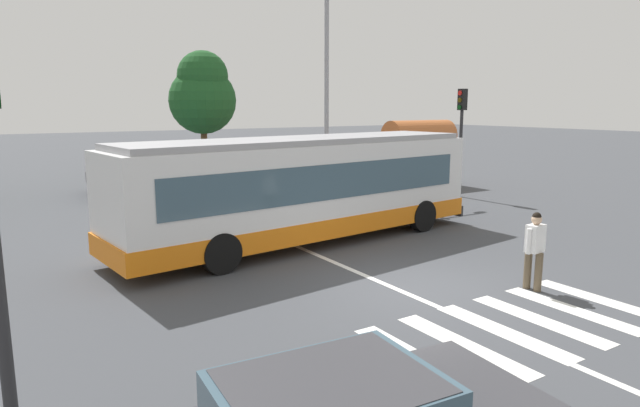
{
  "coord_description": "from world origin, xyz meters",
  "views": [
    {
      "loc": [
        -7.89,
        -8.63,
        3.95
      ],
      "look_at": [
        0.03,
        3.87,
        1.3
      ],
      "focal_mm": 30.74,
      "sensor_mm": 36.0,
      "label": 1
    }
  ],
  "objects": [
    {
      "name": "ground_plane",
      "position": [
        0.0,
        0.0,
        0.0
      ],
      "size": [
        160.0,
        160.0,
        0.0
      ],
      "primitive_type": "plane",
      "color": "#424449"
    },
    {
      "name": "city_transit_bus",
      "position": [
        0.08,
        4.78,
        1.59
      ],
      "size": [
        11.67,
        3.82,
        3.06
      ],
      "color": "black",
      "rests_on": "ground_plane"
    },
    {
      "name": "pedestrian_crossing_street",
      "position": [
        2.11,
        -1.47,
        0.97
      ],
      "size": [
        0.58,
        0.42,
        1.72
      ],
      "color": "brown",
      "rests_on": "ground_plane"
    },
    {
      "name": "parked_car_charcoal",
      "position": [
        -2.69,
        16.52,
        0.77
      ],
      "size": [
        1.94,
        4.53,
        1.35
      ],
      "color": "black",
      "rests_on": "ground_plane"
    },
    {
      "name": "parked_car_blue",
      "position": [
        0.04,
        16.58,
        0.77
      ],
      "size": [
        1.94,
        4.53,
        1.35
      ],
      "color": "black",
      "rests_on": "ground_plane"
    },
    {
      "name": "parked_car_silver",
      "position": [
        2.8,
        16.79,
        0.77
      ],
      "size": [
        1.91,
        4.52,
        1.35
      ],
      "color": "black",
      "rests_on": "ground_plane"
    },
    {
      "name": "parked_car_red",
      "position": [
        5.44,
        17.07,
        0.77
      ],
      "size": [
        1.96,
        4.54,
        1.35
      ],
      "color": "black",
      "rests_on": "ground_plane"
    },
    {
      "name": "traffic_light_far_corner",
      "position": [
        10.0,
        8.23,
        3.13
      ],
      "size": [
        0.33,
        0.32,
        4.66
      ],
      "color": "#28282B",
      "rests_on": "ground_plane"
    },
    {
      "name": "bus_stop_shelter",
      "position": [
        10.71,
        11.63,
        2.42
      ],
      "size": [
        3.71,
        1.54,
        3.25
      ],
      "color": "#28282B",
      "rests_on": "ground_plane"
    },
    {
      "name": "twin_arm_street_lamp",
      "position": [
        5.65,
        12.2,
        5.62
      ],
      "size": [
        4.45,
        0.32,
        9.16
      ],
      "color": "#939399",
      "rests_on": "ground_plane"
    },
    {
      "name": "background_tree_right",
      "position": [
        3.29,
        21.36,
        4.62
      ],
      "size": [
        3.77,
        3.77,
        6.97
      ],
      "color": "brown",
      "rests_on": "ground_plane"
    },
    {
      "name": "crosswalk_painted_stripes",
      "position": [
        0.26,
        -2.64,
        0.0
      ],
      "size": [
        5.47,
        2.84,
        0.01
      ],
      "color": "silver",
      "rests_on": "ground_plane"
    },
    {
      "name": "lane_center_line",
      "position": [
        -0.36,
        2.0,
        0.0
      ],
      "size": [
        0.16,
        24.0,
        0.01
      ],
      "primitive_type": "cube",
      "color": "silver",
      "rests_on": "ground_plane"
    }
  ]
}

